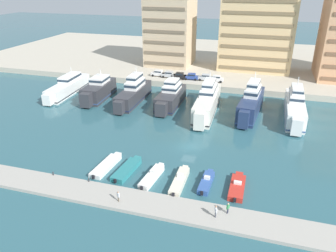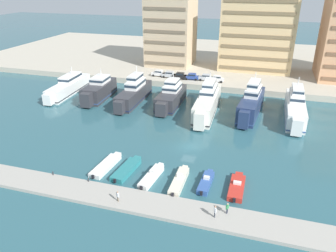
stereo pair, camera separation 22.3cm
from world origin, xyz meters
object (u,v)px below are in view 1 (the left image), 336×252
motorboat_white_mid_left (152,176)px  motorboat_blue_center (206,182)px  pedestrian_near_edge (228,207)px  car_silver_center (205,77)px  yacht_charcoal_center_left (171,96)px  pedestrian_mid_deck (216,210)px  motorboat_teal_left (127,169)px  car_blue_center_left (191,76)px  pedestrian_far_side (118,196)px  motorboat_white_far_left (106,165)px  yacht_ivory_center (207,101)px  yacht_white_far_left (68,86)px  yacht_navy_center_right (251,102)px  car_silver_left (169,74)px  motorboat_red_center_right (237,187)px  motorboat_cream_center_left (180,181)px  car_white_center_right (216,78)px  yacht_charcoal_mid_left (134,92)px  car_white_far_left (158,73)px  car_black_mid_left (179,75)px  yacht_charcoal_left (98,90)px  yacht_white_mid_right (295,107)px

motorboat_white_mid_left → motorboat_blue_center: (8.27, 1.00, -0.07)m
pedestrian_near_edge → car_silver_center: bearing=103.8°
yacht_charcoal_center_left → pedestrian_mid_deck: bearing=-65.8°
motorboat_teal_left → car_blue_center_left: bearing=90.6°
car_blue_center_left → pedestrian_far_side: size_ratio=2.61×
motorboat_white_far_left → yacht_charcoal_center_left: bearing=86.0°
yacht_ivory_center → car_blue_center_left: (-8.12, 19.22, -0.07)m
pedestrian_near_edge → pedestrian_far_side: 14.67m
motorboat_blue_center → yacht_white_far_left: bearing=144.1°
yacht_navy_center_right → yacht_ivory_center: bearing=-168.9°
yacht_ivory_center → car_silver_left: yacht_ivory_center is taller
yacht_ivory_center → pedestrian_mid_deck: bearing=-77.8°
motorboat_red_center_right → motorboat_white_mid_left: bearing=-174.9°
yacht_white_far_left → motorboat_cream_center_left: bearing=-39.4°
yacht_charcoal_center_left → pedestrian_mid_deck: (17.00, -37.87, -0.70)m
motorboat_teal_left → motorboat_red_center_right: motorboat_red_center_right is taller
motorboat_red_center_right → pedestrian_near_edge: (-0.61, -6.44, 1.05)m
yacht_charcoal_center_left → motorboat_blue_center: bearing=-64.5°
car_silver_left → car_white_center_right: size_ratio=0.98×
motorboat_teal_left → car_silver_left: size_ratio=1.92×
motorboat_white_far_left → pedestrian_far_side: 10.21m
car_silver_center → car_white_center_right: bearing=-8.5°
motorboat_blue_center → car_white_center_right: car_white_center_right is taller
yacht_white_far_left → yacht_charcoal_center_left: (28.68, -0.90, 0.39)m
yacht_charcoal_mid_left → motorboat_red_center_right: 41.50m
motorboat_cream_center_left → car_blue_center_left: size_ratio=1.89×
motorboat_red_center_right → car_white_far_left: 55.78m
pedestrian_near_edge → pedestrian_mid_deck: size_ratio=0.91×
car_silver_left → yacht_charcoal_mid_left: bearing=-102.0°
yacht_ivory_center → pedestrian_near_edge: bearing=-75.3°
yacht_ivory_center → yacht_charcoal_center_left: bearing=168.5°
motorboat_cream_center_left → pedestrian_near_edge: 9.50m
car_black_mid_left → yacht_charcoal_center_left: bearing=-82.1°
car_silver_center → yacht_ivory_center: bearing=-78.0°
motorboat_white_mid_left → pedestrian_near_edge: size_ratio=4.63×
yacht_navy_center_right → motorboat_white_far_left: bearing=-124.7°
yacht_charcoal_left → motorboat_white_far_left: (16.78, -29.67, -1.90)m
motorboat_cream_center_left → motorboat_red_center_right: size_ratio=1.09×
yacht_navy_center_right → motorboat_blue_center: 30.78m
motorboat_teal_left → car_white_center_right: car_white_center_right is taller
motorboat_red_center_right → car_silver_left: car_silver_left is taller
yacht_white_far_left → yacht_ivory_center: 38.03m
yacht_charcoal_mid_left → motorboat_white_mid_left: bearing=-63.3°
motorboat_white_far_left → motorboat_white_mid_left: (8.30, -1.14, 0.15)m
yacht_charcoal_mid_left → yacht_white_mid_right: bearing=1.2°
yacht_charcoal_left → pedestrian_mid_deck: (35.88, -37.29, -0.70)m
car_blue_center_left → car_silver_center: bearing=4.8°
yacht_charcoal_mid_left → yacht_navy_center_right: 28.31m
motorboat_teal_left → car_white_far_left: car_white_far_left is taller
yacht_navy_center_right → car_white_far_left: size_ratio=4.60×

